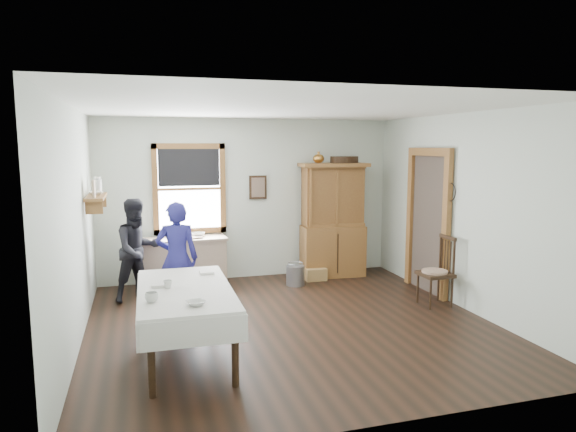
{
  "coord_description": "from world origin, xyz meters",
  "views": [
    {
      "loc": [
        -1.8,
        -6.02,
        2.25
      ],
      "look_at": [
        0.05,
        0.3,
        1.35
      ],
      "focal_mm": 32.0,
      "sensor_mm": 36.0,
      "label": 1
    }
  ],
  "objects_px": {
    "dining_table": "(186,323)",
    "spindle_chair": "(435,271)",
    "pail": "(295,275)",
    "woman_blue": "(177,263)",
    "wicker_basket": "(315,274)",
    "figure_dark": "(138,254)",
    "work_counter": "(183,262)",
    "china_hutch": "(333,220)"
  },
  "relations": [
    {
      "from": "spindle_chair",
      "to": "wicker_basket",
      "type": "relative_size",
      "value": 2.86
    },
    {
      "from": "china_hutch",
      "to": "wicker_basket",
      "type": "relative_size",
      "value": 5.6
    },
    {
      "from": "work_counter",
      "to": "woman_blue",
      "type": "bearing_deg",
      "value": -99.67
    },
    {
      "from": "china_hutch",
      "to": "dining_table",
      "type": "relative_size",
      "value": 1.03
    },
    {
      "from": "dining_table",
      "to": "figure_dark",
      "type": "height_order",
      "value": "figure_dark"
    },
    {
      "from": "work_counter",
      "to": "pail",
      "type": "bearing_deg",
      "value": -16.31
    },
    {
      "from": "pail",
      "to": "woman_blue",
      "type": "relative_size",
      "value": 0.23
    },
    {
      "from": "work_counter",
      "to": "pail",
      "type": "xyz_separation_m",
      "value": [
        1.75,
        -0.44,
        -0.24
      ]
    },
    {
      "from": "china_hutch",
      "to": "pail",
      "type": "height_order",
      "value": "china_hutch"
    },
    {
      "from": "china_hutch",
      "to": "woman_blue",
      "type": "relative_size",
      "value": 1.39
    },
    {
      "from": "wicker_basket",
      "to": "woman_blue",
      "type": "relative_size",
      "value": 0.25
    },
    {
      "from": "woman_blue",
      "to": "wicker_basket",
      "type": "bearing_deg",
      "value": -145.59
    },
    {
      "from": "woman_blue",
      "to": "work_counter",
      "type": "bearing_deg",
      "value": -89.05
    },
    {
      "from": "pail",
      "to": "figure_dark",
      "type": "relative_size",
      "value": 0.23
    },
    {
      "from": "woman_blue",
      "to": "pail",
      "type": "bearing_deg",
      "value": -145.81
    },
    {
      "from": "spindle_chair",
      "to": "figure_dark",
      "type": "xyz_separation_m",
      "value": [
        -4.03,
        1.44,
        0.19
      ]
    },
    {
      "from": "spindle_chair",
      "to": "pail",
      "type": "height_order",
      "value": "spindle_chair"
    },
    {
      "from": "figure_dark",
      "to": "dining_table",
      "type": "bearing_deg",
      "value": -104.75
    },
    {
      "from": "spindle_chair",
      "to": "woman_blue",
      "type": "xyz_separation_m",
      "value": [
        -3.53,
        0.63,
        0.21
      ]
    },
    {
      "from": "work_counter",
      "to": "wicker_basket",
      "type": "relative_size",
      "value": 3.96
    },
    {
      "from": "work_counter",
      "to": "wicker_basket",
      "type": "xyz_separation_m",
      "value": [
        2.17,
        -0.23,
        -0.29
      ]
    },
    {
      "from": "pail",
      "to": "woman_blue",
      "type": "height_order",
      "value": "woman_blue"
    },
    {
      "from": "work_counter",
      "to": "china_hutch",
      "type": "bearing_deg",
      "value": -2.49
    },
    {
      "from": "china_hutch",
      "to": "dining_table",
      "type": "bearing_deg",
      "value": -131.09
    },
    {
      "from": "work_counter",
      "to": "dining_table",
      "type": "relative_size",
      "value": 0.73
    },
    {
      "from": "dining_table",
      "to": "wicker_basket",
      "type": "relative_size",
      "value": 5.43
    },
    {
      "from": "dining_table",
      "to": "wicker_basket",
      "type": "height_order",
      "value": "dining_table"
    },
    {
      "from": "work_counter",
      "to": "spindle_chair",
      "type": "xyz_separation_m",
      "value": [
        3.34,
        -2.0,
        0.1
      ]
    },
    {
      "from": "china_hutch",
      "to": "wicker_basket",
      "type": "bearing_deg",
      "value": -147.83
    },
    {
      "from": "work_counter",
      "to": "spindle_chair",
      "type": "height_order",
      "value": "spindle_chair"
    },
    {
      "from": "pail",
      "to": "figure_dark",
      "type": "bearing_deg",
      "value": -177.2
    },
    {
      "from": "woman_blue",
      "to": "figure_dark",
      "type": "height_order",
      "value": "woman_blue"
    },
    {
      "from": "work_counter",
      "to": "spindle_chair",
      "type": "distance_m",
      "value": 3.9
    },
    {
      "from": "figure_dark",
      "to": "china_hutch",
      "type": "bearing_deg",
      "value": -16.99
    },
    {
      "from": "dining_table",
      "to": "spindle_chair",
      "type": "height_order",
      "value": "spindle_chair"
    },
    {
      "from": "spindle_chair",
      "to": "pail",
      "type": "relative_size",
      "value": 3.11
    },
    {
      "from": "spindle_chair",
      "to": "pail",
      "type": "distance_m",
      "value": 2.25
    },
    {
      "from": "pail",
      "to": "woman_blue",
      "type": "xyz_separation_m",
      "value": [
        -1.94,
        -0.93,
        0.55
      ]
    },
    {
      "from": "pail",
      "to": "woman_blue",
      "type": "distance_m",
      "value": 2.22
    },
    {
      "from": "work_counter",
      "to": "dining_table",
      "type": "distance_m",
      "value": 2.85
    },
    {
      "from": "figure_dark",
      "to": "work_counter",
      "type": "bearing_deg",
      "value": 12.91
    },
    {
      "from": "china_hutch",
      "to": "spindle_chair",
      "type": "height_order",
      "value": "china_hutch"
    }
  ]
}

